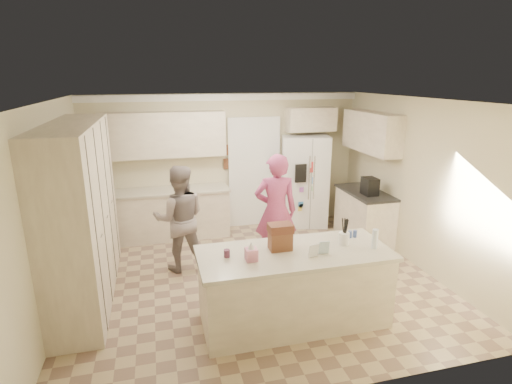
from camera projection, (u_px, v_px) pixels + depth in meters
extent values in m
cube|color=tan|center=(255.00, 280.00, 5.92)|extent=(5.20, 4.60, 0.02)
cube|color=white|center=(255.00, 100.00, 5.19)|extent=(5.20, 4.60, 0.02)
cube|color=beige|center=(226.00, 162.00, 7.70)|extent=(5.20, 0.02, 2.60)
cube|color=beige|center=(322.00, 272.00, 3.40)|extent=(5.20, 0.02, 2.60)
cube|color=beige|center=(51.00, 211.00, 4.93)|extent=(0.02, 4.60, 2.60)
cube|color=beige|center=(418.00, 184.00, 6.17)|extent=(0.02, 4.60, 2.60)
cube|color=white|center=(225.00, 97.00, 7.31)|extent=(5.20, 0.08, 0.12)
cube|color=beige|center=(82.00, 213.00, 5.23)|extent=(0.60, 2.60, 2.35)
cube|color=beige|center=(169.00, 214.00, 7.38)|extent=(2.20, 0.60, 0.88)
cube|color=#BFB7A0|center=(167.00, 191.00, 7.24)|extent=(2.24, 0.63, 0.04)
cube|color=beige|center=(163.00, 135.00, 7.09)|extent=(2.20, 0.35, 0.80)
cube|color=black|center=(254.00, 174.00, 7.87)|extent=(0.90, 0.06, 2.10)
cube|color=white|center=(254.00, 174.00, 7.84)|extent=(1.02, 0.03, 2.22)
cube|color=brown|center=(227.00, 150.00, 7.60)|extent=(0.15, 0.02, 0.20)
cube|color=brown|center=(227.00, 164.00, 7.67)|extent=(0.15, 0.02, 0.20)
cube|color=white|center=(304.00, 181.00, 7.94)|extent=(1.05, 0.91, 1.80)
cube|color=gray|center=(311.00, 185.00, 7.61)|extent=(0.02, 0.02, 1.78)
cube|color=black|center=(301.00, 173.00, 7.48)|extent=(0.22, 0.03, 0.35)
cylinder|color=silver|center=(309.00, 178.00, 7.54)|extent=(0.02, 0.02, 0.85)
cylinder|color=silver|center=(314.00, 178.00, 7.56)|extent=(0.02, 0.02, 0.85)
cube|color=beige|center=(311.00, 119.00, 7.70)|extent=(0.95, 0.35, 0.45)
cube|color=beige|center=(364.00, 217.00, 7.27)|extent=(0.60, 1.20, 0.88)
cube|color=#2D2B28|center=(365.00, 192.00, 7.14)|extent=(0.63, 1.24, 0.04)
cube|color=beige|center=(371.00, 132.00, 7.06)|extent=(0.35, 1.50, 0.70)
cube|color=black|center=(370.00, 186.00, 6.90)|extent=(0.22, 0.28, 0.30)
cube|color=beige|center=(294.00, 288.00, 4.82)|extent=(2.20, 0.90, 0.88)
cube|color=#BFB7A0|center=(295.00, 253.00, 4.69)|extent=(2.28, 0.96, 0.05)
cylinder|color=white|center=(344.00, 238.00, 4.86)|extent=(0.13, 0.13, 0.15)
cube|color=pink|center=(251.00, 254.00, 4.44)|extent=(0.13, 0.13, 0.14)
cone|color=white|center=(251.00, 245.00, 4.41)|extent=(0.08, 0.08, 0.08)
cube|color=brown|center=(280.00, 241.00, 4.71)|extent=(0.26, 0.18, 0.22)
cube|color=#592D1E|center=(280.00, 228.00, 4.66)|extent=(0.28, 0.20, 0.10)
cylinder|color=#59263F|center=(227.00, 253.00, 4.53)|extent=(0.07, 0.07, 0.09)
cube|color=white|center=(313.00, 251.00, 4.51)|extent=(0.12, 0.06, 0.16)
cube|color=silver|center=(324.00, 248.00, 4.59)|extent=(0.12, 0.05, 0.16)
cylinder|color=silver|center=(375.00, 239.00, 4.74)|extent=(0.07, 0.07, 0.24)
cylinder|color=#40579C|center=(350.00, 234.00, 5.07)|extent=(0.05, 0.05, 0.09)
cylinder|color=#40579C|center=(355.00, 234.00, 5.09)|extent=(0.05, 0.05, 0.09)
imported|color=gray|center=(180.00, 219.00, 6.05)|extent=(0.83, 0.67, 1.65)
imported|color=#B14A89|center=(276.00, 211.00, 6.13)|extent=(0.72, 0.53, 1.81)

